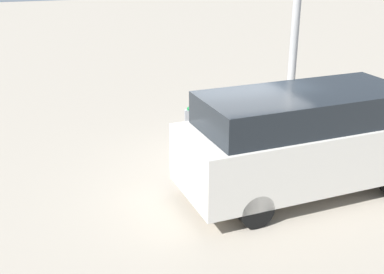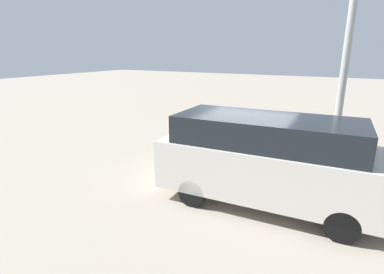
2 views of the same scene
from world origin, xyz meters
name	(u,v)px [view 2 (image 2 of 2)]	position (x,y,z in m)	size (l,w,h in m)	color
ground_plane	(243,176)	(0.00, 0.00, 0.00)	(80.00, 80.00, 0.00)	gray
parking_meter_near	(227,134)	(-0.78, 0.55, 1.07)	(0.21, 0.14, 1.45)	#9E9EA3
lamp_post	(340,102)	(2.24, 1.44, 2.18)	(0.44, 0.44, 5.77)	beige
parked_van	(269,159)	(1.04, -1.30, 1.15)	(5.24, 2.17, 2.13)	beige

